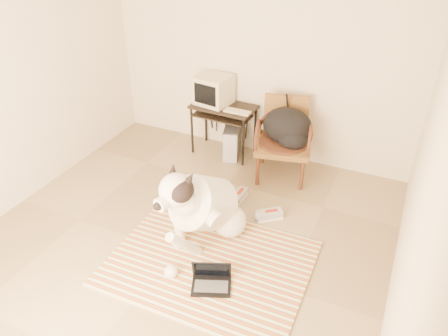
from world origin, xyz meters
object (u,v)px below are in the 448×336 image
Objects in this scene: crt_monitor at (214,90)px; pc_tower at (232,141)px; backpack at (288,128)px; laptop at (211,279)px; dog at (203,206)px; computer_desk at (223,113)px; rattan_chair at (283,139)px.

pc_tower is at bearing -11.39° from crt_monitor.
pc_tower is 0.83× the size of backpack.
crt_monitor is at bearing 115.17° from laptop.
dog is 1.91m from crt_monitor.
crt_monitor is at bearing 164.76° from computer_desk.
pc_tower is at bearing 104.22° from dog.
computer_desk is at bearing 108.45° from dog.
computer_desk is 0.90m from rattan_chair.
rattan_chair is at bearing 77.93° from dog.
pc_tower is at bearing -7.03° from computer_desk.
dog reaches higher than computer_desk.
rattan_chair is at bearing 175.09° from backpack.
computer_desk is at bearing 112.30° from laptop.
crt_monitor is at bearing 112.52° from dog.
crt_monitor reaches higher than backpack.
backpack is at bearing -10.97° from crt_monitor.
crt_monitor reaches higher than pc_tower.
crt_monitor is 1.12m from rattan_chair.
rattan_chair is at bearing -11.19° from pc_tower.
pc_tower is (0.14, -0.02, -0.37)m from computer_desk.
backpack is (1.08, -0.21, -0.23)m from crt_monitor.
dog reaches higher than pc_tower.
rattan_chair reaches higher than computer_desk.
laptop is at bearing -89.06° from rattan_chair.
pc_tower is 0.80m from rattan_chair.
dog is at bearing -102.07° from rattan_chair.
laptop is at bearing -64.83° from crt_monitor.
rattan_chair is (-0.03, 2.06, 0.40)m from laptop.
crt_monitor reaches higher than laptop.
computer_desk reaches higher than laptop.
crt_monitor is 0.49× the size of rattan_chair.
computer_desk is 1.79× the size of crt_monitor.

